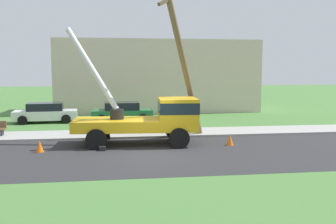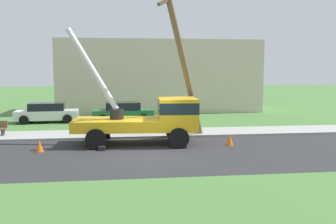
% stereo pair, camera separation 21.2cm
% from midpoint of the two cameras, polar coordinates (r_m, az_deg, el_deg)
% --- Properties ---
extents(ground_plane, '(120.00, 120.00, 0.00)m').
position_cam_midpoint_polar(ground_plane, '(28.97, -4.42, -1.10)').
color(ground_plane, '#477538').
extents(road_asphalt, '(80.00, 7.81, 0.01)m').
position_cam_midpoint_polar(road_asphalt, '(17.17, -2.40, -6.31)').
color(road_asphalt, '#2B2B2D').
rests_on(road_asphalt, ground).
extents(sidewalk_strip, '(80.00, 2.80, 0.10)m').
position_cam_midpoint_polar(sidewalk_strip, '(22.36, -3.56, -3.21)').
color(sidewalk_strip, '#9E9E99').
rests_on(sidewalk_strip, ground).
extents(utility_truck, '(6.75, 3.21, 5.98)m').
position_cam_midpoint_polar(utility_truck, '(19.18, -2.12, -0.70)').
color(utility_truck, gold).
rests_on(utility_truck, ground).
extents(leaning_utility_pole, '(3.04, 3.16, 8.39)m').
position_cam_midpoint_polar(leaning_utility_pole, '(20.29, 2.60, 7.81)').
color(leaning_utility_pole, brown).
rests_on(leaning_utility_pole, ground).
extents(traffic_cone_ahead, '(0.36, 0.36, 0.56)m').
position_cam_midpoint_polar(traffic_cone_ahead, '(19.21, 9.66, -4.19)').
color(traffic_cone_ahead, orange).
rests_on(traffic_cone_ahead, ground).
extents(traffic_cone_behind, '(0.36, 0.36, 0.56)m').
position_cam_midpoint_polar(traffic_cone_behind, '(18.42, -18.59, -4.89)').
color(traffic_cone_behind, orange).
rests_on(traffic_cone_behind, ground).
extents(parked_sedan_white, '(4.52, 2.23, 1.42)m').
position_cam_midpoint_polar(parked_sedan_white, '(28.48, -17.64, -0.08)').
color(parked_sedan_white, silver).
rests_on(parked_sedan_white, ground).
extents(parked_sedan_green, '(4.46, 2.12, 1.42)m').
position_cam_midpoint_polar(parked_sedan_green, '(27.77, -6.63, 0.03)').
color(parked_sedan_green, '#1E6638').
rests_on(parked_sedan_green, ground).
extents(lowrise_building_backdrop, '(18.00, 6.00, 6.40)m').
position_cam_midpoint_polar(lowrise_building_backdrop, '(35.15, -1.25, 5.47)').
color(lowrise_building_backdrop, beige).
rests_on(lowrise_building_backdrop, ground).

